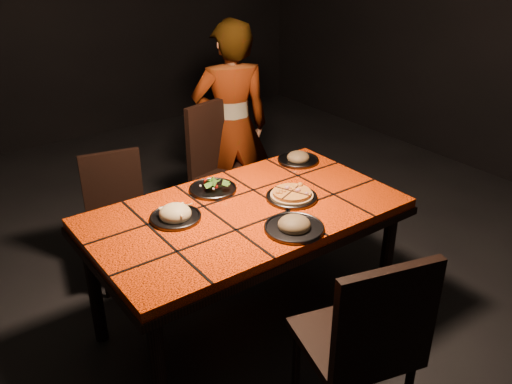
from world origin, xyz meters
TOP-DOWN VIEW (x-y plane):
  - room_shell at (0.00, 0.00)m, footprint 6.04×7.04m
  - dining_table at (0.00, 0.00)m, footprint 1.62×0.92m
  - chair_near at (-0.04, -0.91)m, footprint 0.54×0.54m
  - chair_far_left at (-0.35, 0.89)m, footprint 0.44×0.44m
  - chair_far_right at (0.45, 0.89)m, footprint 0.54×0.54m
  - diner at (0.61, 1.04)m, footprint 0.65×0.53m
  - plate_pizza at (0.27, -0.05)m, footprint 0.30×0.30m
  - plate_pasta at (-0.34, 0.12)m, footprint 0.26×0.26m
  - plate_salad at (-0.02, 0.28)m, footprint 0.26×0.26m
  - plate_mushroom_a at (0.07, -0.31)m, footprint 0.29×0.29m
  - plate_mushroom_b at (0.62, 0.31)m, footprint 0.25×0.25m

SIDE VIEW (x-z plane):
  - chair_far_left at x=-0.35m, z-range 0.06..0.88m
  - chair_near at x=-0.04m, z-range 0.07..1.04m
  - chair_far_right at x=0.45m, z-range 0.07..1.07m
  - dining_table at x=0.00m, z-range 0.30..1.05m
  - diner at x=0.61m, z-range 0.00..1.52m
  - plate_pizza at x=0.27m, z-range 0.75..0.79m
  - plate_mushroom_b at x=0.62m, z-range 0.73..0.81m
  - plate_pasta at x=-0.34m, z-range 0.73..0.81m
  - plate_mushroom_a at x=0.07m, z-range 0.73..0.82m
  - plate_salad at x=-0.02m, z-range 0.74..0.81m
  - room_shell at x=0.00m, z-range -0.04..3.04m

